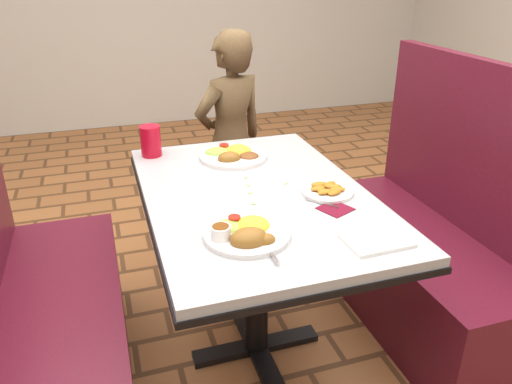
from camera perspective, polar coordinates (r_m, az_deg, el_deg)
dining_table at (r=1.89m, az=0.00°, el=-2.64°), size 0.81×1.21×0.75m
booth_bench_left at (r=2.01m, az=-22.86°, el=-13.92°), size 0.47×1.20×1.17m
booth_bench_right at (r=2.39m, az=18.68°, el=-6.70°), size 0.47×1.20×1.17m
diner_person at (r=2.81m, az=-2.91°, el=5.74°), size 0.52×0.43×1.22m
near_dinner_plate at (r=1.54m, az=-1.21°, el=-4.27°), size 0.27×0.27×0.08m
far_dinner_plate at (r=2.17m, az=-2.66°, el=4.57°), size 0.29×0.29×0.07m
plantain_plate at (r=1.85m, az=8.17°, el=0.19°), size 0.19×0.19×0.03m
maroon_napkin at (r=1.74m, az=9.05°, el=-1.90°), size 0.13×0.13×0.00m
spoon_utensil at (r=1.77m, az=7.49°, el=-1.23°), size 0.09×0.11×0.00m
red_tumbler at (r=2.23m, az=-11.94°, el=5.72°), size 0.09×0.09×0.13m
paper_napkin at (r=1.57m, az=13.58°, el=-5.31°), size 0.20×0.15×0.01m
knife_utensil at (r=1.54m, az=0.16°, el=-4.98°), size 0.04×0.15×0.00m
fork_utensil at (r=1.47m, az=1.38°, el=-6.48°), size 0.01×0.17×0.00m
lettuce_shreds at (r=1.91m, az=0.59°, el=0.90°), size 0.28×0.32×0.00m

